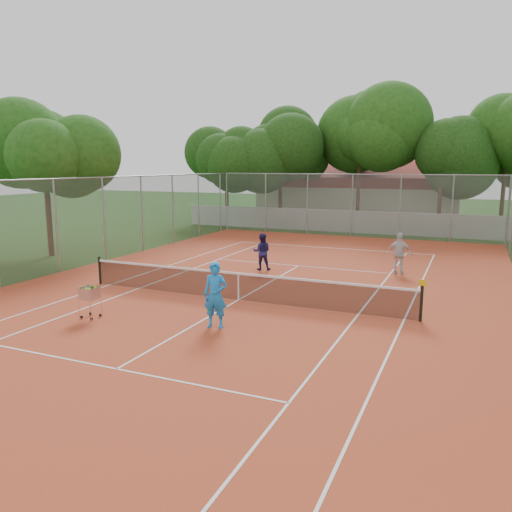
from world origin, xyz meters
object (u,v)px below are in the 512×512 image
at_px(tennis_net, 238,286).
at_px(player_near, 215,295).
at_px(player_far_left, 262,252).
at_px(clubhouse, 360,193).
at_px(ball_hopper, 90,301).
at_px(player_far_right, 399,253).

distance_m(tennis_net, player_near, 2.98).
xyz_separation_m(player_near, player_far_left, (-1.87, 7.84, -0.13)).
height_order(tennis_net, player_far_left, player_far_left).
bearing_deg(player_near, player_far_left, 95.34).
distance_m(clubhouse, ball_hopper, 32.66).
bearing_deg(clubhouse, player_far_left, -88.15).
bearing_deg(ball_hopper, player_near, 18.87).
relative_size(clubhouse, player_far_left, 10.16).
relative_size(tennis_net, ball_hopper, 11.45).
relative_size(tennis_net, player_near, 6.31).
xyz_separation_m(clubhouse, player_far_right, (6.43, -22.48, -1.30)).
xyz_separation_m(player_near, player_far_right, (3.78, 9.39, -0.06)).
xyz_separation_m(tennis_net, clubhouse, (-2.00, 29.00, 1.69)).
relative_size(tennis_net, player_far_left, 7.36).
bearing_deg(ball_hopper, tennis_net, 56.39).
relative_size(player_far_left, player_far_right, 0.92).
distance_m(player_far_right, ball_hopper, 12.68).
xyz_separation_m(player_far_left, player_far_right, (5.65, 1.55, 0.07)).
bearing_deg(clubhouse, player_far_right, -74.05).
bearing_deg(clubhouse, ball_hopper, -92.14).
height_order(tennis_net, ball_hopper, ball_hopper).
relative_size(clubhouse, ball_hopper, 15.80).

